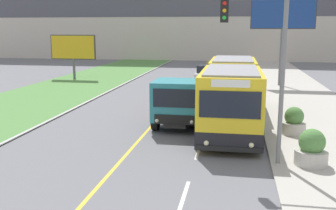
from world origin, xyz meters
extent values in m
cube|color=silver|center=(2.75, 7.80, 0.00)|extent=(0.12, 2.40, 0.01)
cube|color=silver|center=(2.75, 12.40, 0.00)|extent=(0.12, 2.40, 0.01)
cube|color=silver|center=(2.75, 17.00, 0.00)|extent=(0.12, 2.40, 0.01)
cube|color=silver|center=(2.75, 21.60, 0.00)|extent=(0.12, 2.40, 0.01)
cube|color=silver|center=(2.75, 26.20, 0.00)|extent=(0.12, 2.40, 0.01)
cube|color=silver|center=(2.75, 30.80, 0.00)|extent=(0.12, 2.40, 0.01)
cube|color=silver|center=(2.75, 35.40, 0.00)|extent=(0.12, 2.40, 0.01)
cube|color=silver|center=(2.75, 40.00, 0.00)|extent=(0.12, 2.40, 0.01)
cube|color=yellow|center=(3.96, 14.25, 1.67)|extent=(2.59, 5.36, 2.79)
cube|color=black|center=(3.96, 14.25, 0.62)|extent=(2.61, 5.38, 0.70)
cube|color=black|center=(3.96, 14.25, 2.09)|extent=(2.61, 4.93, 0.98)
cube|color=gray|center=(3.96, 14.25, 3.10)|extent=(2.20, 4.82, 0.08)
cube|color=yellow|center=(3.96, 20.51, 1.67)|extent=(2.59, 5.36, 2.79)
cube|color=black|center=(3.96, 20.51, 0.62)|extent=(2.61, 5.38, 0.70)
cube|color=black|center=(3.96, 20.51, 2.09)|extent=(2.61, 4.93, 0.98)
cube|color=gray|center=(3.96, 20.51, 3.10)|extent=(2.20, 4.82, 0.08)
cube|color=#474747|center=(3.96, 17.38, 1.67)|extent=(2.38, 0.90, 2.57)
cube|color=black|center=(3.96, 11.55, 2.09)|extent=(2.28, 0.04, 1.03)
cube|color=black|center=(3.96, 11.54, 0.38)|extent=(2.54, 0.06, 0.20)
sphere|color=#F4EAB2|center=(3.12, 11.53, 0.57)|extent=(0.20, 0.20, 0.20)
sphere|color=#F4EAB2|center=(4.80, 11.53, 0.57)|extent=(0.20, 0.20, 0.20)
cube|color=white|center=(3.96, 11.55, 2.88)|extent=(1.42, 0.04, 0.28)
cylinder|color=black|center=(2.73, 12.75, 0.50)|extent=(0.28, 1.00, 1.00)
cylinder|color=black|center=(5.19, 12.75, 0.50)|extent=(0.28, 1.00, 1.00)
cylinder|color=black|center=(2.73, 15.96, 0.50)|extent=(0.28, 1.00, 1.00)
cylinder|color=black|center=(5.19, 15.96, 0.50)|extent=(0.28, 1.00, 1.00)
cylinder|color=black|center=(2.73, 21.04, 0.50)|extent=(0.28, 1.00, 1.00)
cylinder|color=black|center=(5.19, 21.04, 0.50)|extent=(0.28, 1.00, 1.00)
cube|color=black|center=(1.43, 17.47, 0.45)|extent=(1.04, 6.21, 0.20)
cube|color=teal|center=(1.43, 15.53, 1.48)|extent=(2.31, 2.31, 1.87)
cube|color=black|center=(1.43, 14.35, 1.76)|extent=(1.97, 0.04, 0.84)
cube|color=black|center=(1.43, 14.34, 0.77)|extent=(1.85, 0.06, 0.44)
sphere|color=silver|center=(0.62, 14.33, 0.70)|extent=(0.18, 0.18, 0.18)
sphere|color=silver|center=(2.24, 14.33, 0.70)|extent=(0.18, 0.18, 0.18)
cube|color=orange|center=(1.43, 18.76, 0.61)|extent=(2.20, 3.65, 0.12)
cube|color=orange|center=(0.39, 18.76, 1.10)|extent=(0.12, 3.65, 1.11)
cube|color=orange|center=(2.47, 18.76, 1.10)|extent=(0.12, 3.65, 1.11)
cube|color=orange|center=(1.43, 16.99, 1.10)|extent=(2.20, 0.12, 1.11)
cube|color=orange|center=(1.43, 20.52, 1.10)|extent=(2.20, 0.12, 1.11)
cube|color=orange|center=(1.43, 16.99, 1.77)|extent=(2.20, 0.12, 0.24)
cylinder|color=black|center=(0.37, 15.29, 0.52)|extent=(0.30, 1.04, 1.04)
cylinder|color=black|center=(2.49, 15.29, 0.52)|extent=(0.30, 1.04, 1.04)
cylinder|color=black|center=(0.37, 18.94, 0.52)|extent=(0.30, 1.04, 1.04)
cylinder|color=black|center=(2.49, 18.94, 0.52)|extent=(0.30, 1.04, 1.04)
cube|color=silver|center=(1.30, 34.20, 0.49)|extent=(1.80, 4.30, 0.61)
cube|color=black|center=(1.30, 34.30, 1.12)|extent=(1.53, 2.36, 0.65)
cylinder|color=black|center=(0.49, 32.91, 0.31)|extent=(0.18, 0.62, 0.62)
cylinder|color=black|center=(2.11, 32.91, 0.31)|extent=(0.18, 0.62, 0.62)
cylinder|color=black|center=(0.49, 35.49, 0.31)|extent=(0.18, 0.62, 0.62)
cylinder|color=black|center=(2.11, 35.49, 0.31)|extent=(0.18, 0.62, 0.62)
cylinder|color=slate|center=(5.75, 11.12, 3.14)|extent=(0.16, 0.16, 6.28)
cube|color=black|center=(3.69, 11.12, 5.48)|extent=(0.28, 0.24, 0.80)
sphere|color=red|center=(3.69, 10.99, 5.72)|extent=(0.14, 0.14, 0.14)
sphere|color=orange|center=(3.69, 10.99, 5.48)|extent=(0.14, 0.14, 0.14)
sphere|color=green|center=(3.69, 10.99, 5.24)|extent=(0.14, 0.14, 0.14)
cylinder|color=#59595B|center=(7.82, 31.56, 2.44)|extent=(0.24, 0.24, 4.89)
cube|color=#333333|center=(7.82, 31.56, 6.13)|extent=(5.27, 0.20, 2.65)
cube|color=navy|center=(7.82, 31.45, 6.13)|extent=(5.11, 0.02, 2.49)
cylinder|color=#59595B|center=(-11.39, 33.02, 1.00)|extent=(0.24, 0.24, 2.00)
cube|color=#333333|center=(-11.39, 33.02, 3.09)|extent=(4.47, 0.20, 2.34)
cube|color=gold|center=(-11.39, 32.91, 3.09)|extent=(4.31, 0.02, 2.18)
cylinder|color=#B7B2A8|center=(6.88, 11.14, 0.35)|extent=(1.16, 1.16, 0.53)
sphere|color=#518442|center=(6.88, 11.14, 0.93)|extent=(0.93, 0.93, 0.93)
cylinder|color=#B7B2A8|center=(6.84, 15.34, 0.35)|extent=(1.09, 1.09, 0.55)
sphere|color=#518442|center=(6.84, 15.34, 0.93)|extent=(0.87, 0.87, 0.87)
camera|label=1|loc=(4.16, -2.93, 4.89)|focal=42.00mm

